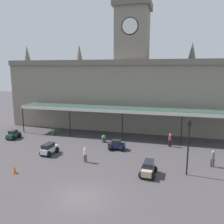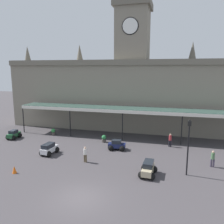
# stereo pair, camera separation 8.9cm
# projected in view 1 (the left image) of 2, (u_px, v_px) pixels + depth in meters

# --- Properties ---
(ground_plane) EXTENTS (140.00, 140.00, 0.00)m
(ground_plane) POSITION_uv_depth(u_px,v_px,m) (81.00, 198.00, 17.29)
(ground_plane) COLOR #433E42
(station_building) EXTENTS (39.43, 7.24, 19.45)m
(station_building) POSITION_uv_depth(u_px,v_px,m) (132.00, 91.00, 37.06)
(station_building) COLOR gray
(station_building) RESTS_ON ground
(entrance_canopy) EXTENTS (30.75, 3.26, 4.23)m
(entrance_canopy) POSITION_uv_depth(u_px,v_px,m) (124.00, 109.00, 31.88)
(entrance_canopy) COLOR #38564C
(entrance_canopy) RESTS_ON ground
(car_beige_estate) EXTENTS (1.62, 2.30, 1.27)m
(car_beige_estate) POSITION_uv_depth(u_px,v_px,m) (148.00, 169.00, 20.94)
(car_beige_estate) COLOR tan
(car_beige_estate) RESTS_ON ground
(car_navy_sedan) EXTENTS (2.13, 1.65, 1.19)m
(car_navy_sedan) POSITION_uv_depth(u_px,v_px,m) (117.00, 146.00, 27.62)
(car_navy_sedan) COLOR #19214C
(car_navy_sedan) RESTS_ON ground
(car_white_estate) EXTENTS (1.69, 2.33, 1.27)m
(car_white_estate) POSITION_uv_depth(u_px,v_px,m) (49.00, 149.00, 26.12)
(car_white_estate) COLOR silver
(car_white_estate) RESTS_ON ground
(car_green_sedan) EXTENTS (1.55, 2.07, 1.19)m
(car_green_sedan) POSITION_uv_depth(u_px,v_px,m) (13.00, 135.00, 31.99)
(car_green_sedan) COLOR #1E512D
(car_green_sedan) RESTS_ON ground
(pedestrian_crossing_forecourt) EXTENTS (0.38, 0.34, 1.67)m
(pedestrian_crossing_forecourt) POSITION_uv_depth(u_px,v_px,m) (213.00, 158.00, 22.68)
(pedestrian_crossing_forecourt) COLOR #3F384C
(pedestrian_crossing_forecourt) RESTS_ON ground
(pedestrian_near_entrance) EXTENTS (0.38, 0.34, 1.67)m
(pedestrian_near_entrance) POSITION_uv_depth(u_px,v_px,m) (85.00, 154.00, 23.82)
(pedestrian_near_entrance) COLOR brown
(pedestrian_near_entrance) RESTS_ON ground
(pedestrian_beside_cars) EXTENTS (0.39, 0.34, 1.67)m
(pedestrian_beside_cars) POSITION_uv_depth(u_px,v_px,m) (170.00, 140.00, 28.60)
(pedestrian_beside_cars) COLOR black
(pedestrian_beside_cars) RESTS_ON ground
(victorian_lamppost) EXTENTS (0.30, 0.30, 5.20)m
(victorian_lamppost) POSITION_uv_depth(u_px,v_px,m) (189.00, 141.00, 20.52)
(victorian_lamppost) COLOR black
(victorian_lamppost) RESTS_ON ground
(traffic_cone) EXTENTS (0.40, 0.40, 0.70)m
(traffic_cone) POSITION_uv_depth(u_px,v_px,m) (14.00, 170.00, 21.35)
(traffic_cone) COLOR orange
(traffic_cone) RESTS_ON ground
(planter_by_canopy) EXTENTS (0.60, 0.60, 0.96)m
(planter_by_canopy) POSITION_uv_depth(u_px,v_px,m) (104.00, 139.00, 30.44)
(planter_by_canopy) COLOR #47423D
(planter_by_canopy) RESTS_ON ground
(planter_near_kerb) EXTENTS (0.60, 0.60, 0.96)m
(planter_near_kerb) POSITION_uv_depth(u_px,v_px,m) (53.00, 132.00, 33.70)
(planter_near_kerb) COLOR #47423D
(planter_near_kerb) RESTS_ON ground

